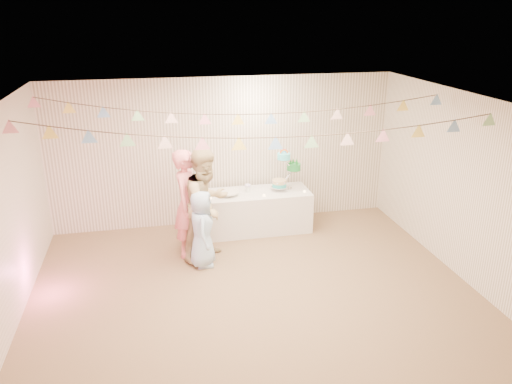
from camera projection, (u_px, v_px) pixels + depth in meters
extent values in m
plane|color=brown|center=(254.00, 291.00, 6.87)|extent=(6.00, 6.00, 0.00)
plane|color=silver|center=(254.00, 102.00, 5.97)|extent=(6.00, 6.00, 0.00)
plane|color=silver|center=(224.00, 152.00, 8.71)|extent=(6.00, 6.00, 0.00)
plane|color=silver|center=(316.00, 311.00, 4.13)|extent=(6.00, 6.00, 0.00)
plane|color=silver|center=(3.00, 223.00, 5.83)|extent=(5.00, 5.00, 0.00)
plane|color=silver|center=(462.00, 187.00, 7.01)|extent=(5.00, 5.00, 0.00)
cube|color=silver|center=(256.00, 211.00, 8.66)|extent=(1.86, 0.75, 0.70)
cylinder|color=white|center=(228.00, 192.00, 8.38)|extent=(0.38, 0.38, 0.02)
imported|color=pink|center=(188.00, 203.00, 7.64)|extent=(0.62, 0.73, 1.70)
imported|color=tan|center=(207.00, 205.00, 7.52)|extent=(1.08, 1.06, 1.75)
imported|color=#A4C4E8|center=(202.00, 229.00, 7.38)|extent=(0.42, 0.61, 1.18)
cylinder|color=#FFD88C|center=(210.00, 198.00, 8.24)|extent=(0.04, 0.04, 0.03)
cylinder|color=#FFD88C|center=(234.00, 189.00, 8.63)|extent=(0.04, 0.04, 0.03)
cylinder|color=#FFD88C|center=(264.00, 195.00, 8.36)|extent=(0.04, 0.04, 0.03)
cylinder|color=#FFD88C|center=(272.00, 186.00, 8.81)|extent=(0.04, 0.04, 0.03)
cylinder|color=#FFD88C|center=(304.00, 191.00, 8.54)|extent=(0.04, 0.04, 0.03)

